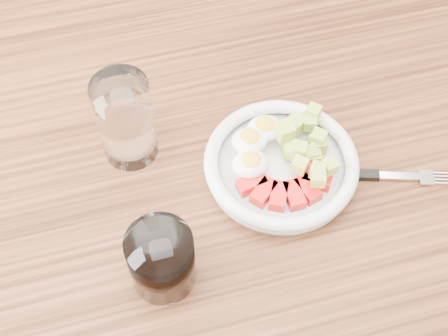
# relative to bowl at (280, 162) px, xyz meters

# --- Properties ---
(dining_table) EXTENTS (1.50, 0.90, 0.77)m
(dining_table) POSITION_rel_bowl_xyz_m (-0.06, -0.01, -0.12)
(dining_table) COLOR brown
(dining_table) RESTS_ON ground
(bowl) EXTENTS (0.20, 0.20, 0.05)m
(bowl) POSITION_rel_bowl_xyz_m (0.00, 0.00, 0.00)
(bowl) COLOR white
(bowl) RESTS_ON dining_table
(fork) EXTENTS (0.20, 0.08, 0.01)m
(fork) POSITION_rel_bowl_xyz_m (0.10, -0.04, -0.01)
(fork) COLOR black
(fork) RESTS_ON dining_table
(water_glass) EXTENTS (0.07, 0.07, 0.13)m
(water_glass) POSITION_rel_bowl_xyz_m (-0.18, 0.08, 0.05)
(water_glass) COLOR white
(water_glass) RESTS_ON dining_table
(coffee_glass) EXTENTS (0.08, 0.08, 0.09)m
(coffee_glass) POSITION_rel_bowl_xyz_m (-0.18, -0.11, 0.02)
(coffee_glass) COLOR white
(coffee_glass) RESTS_ON dining_table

